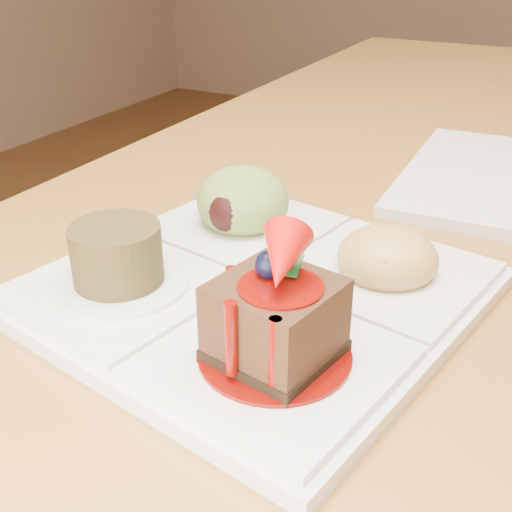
% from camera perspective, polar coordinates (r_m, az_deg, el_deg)
% --- Properties ---
extents(sampler_plate, '(0.33, 0.33, 0.11)m').
position_cam_1_polar(sampler_plate, '(0.46, 0.12, -1.23)').
color(sampler_plate, silver).
rests_on(sampler_plate, dining_table).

